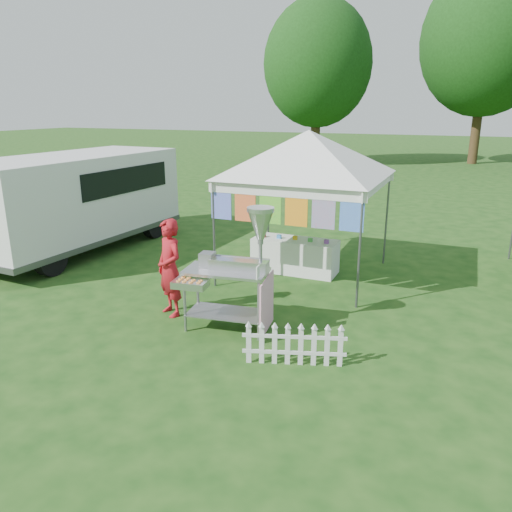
% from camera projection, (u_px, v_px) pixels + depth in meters
% --- Properties ---
extents(ground, '(120.00, 120.00, 0.00)m').
position_uv_depth(ground, '(234.00, 341.00, 7.62)').
color(ground, '#174212').
rests_on(ground, ground).
extents(canopy_main, '(4.24, 4.24, 3.45)m').
position_uv_depth(canopy_main, '(309.00, 131.00, 9.84)').
color(canopy_main, '#59595E').
rests_on(canopy_main, ground).
extents(tree_left, '(6.40, 6.40, 9.53)m').
position_uv_depth(tree_left, '(318.00, 64.00, 29.32)').
color(tree_left, '#382814').
rests_on(tree_left, ground).
extents(tree_mid, '(7.60, 7.60, 11.52)m').
position_uv_depth(tree_mid, '(487.00, 40.00, 29.06)').
color(tree_mid, '#382814').
rests_on(tree_mid, ground).
extents(donut_cart, '(1.45, 1.16, 2.01)m').
position_uv_depth(donut_cart, '(239.00, 260.00, 7.67)').
color(donut_cart, gray).
rests_on(donut_cart, ground).
extents(vendor, '(0.73, 0.65, 1.67)m').
position_uv_depth(vendor, '(170.00, 268.00, 8.39)').
color(vendor, '#AE151F').
rests_on(vendor, ground).
extents(cargo_van, '(2.50, 5.70, 2.33)m').
position_uv_depth(cargo_van, '(79.00, 199.00, 12.30)').
color(cargo_van, silver).
rests_on(cargo_van, ground).
extents(picket_fence, '(1.37, 0.48, 0.56)m').
position_uv_depth(picket_fence, '(294.00, 346.00, 6.86)').
color(picket_fence, silver).
rests_on(picket_fence, ground).
extents(display_table, '(1.80, 0.70, 0.72)m').
position_uv_depth(display_table, '(295.00, 256.00, 10.74)').
color(display_table, white).
rests_on(display_table, ground).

